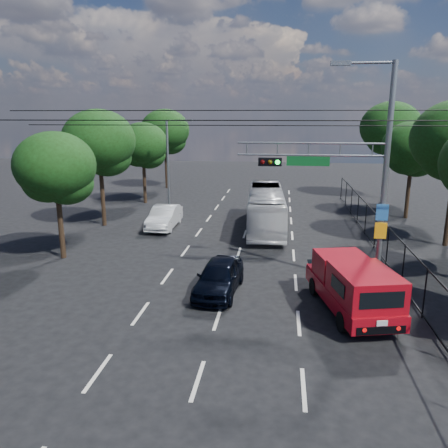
% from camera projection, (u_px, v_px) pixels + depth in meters
% --- Properties ---
extents(ground, '(120.00, 120.00, 0.00)m').
position_uv_depth(ground, '(198.00, 380.00, 12.52)').
color(ground, black).
rests_on(ground, ground).
extents(lane_markings, '(6.12, 38.00, 0.01)m').
position_uv_depth(lane_markings, '(242.00, 243.00, 25.98)').
color(lane_markings, beige).
rests_on(lane_markings, ground).
extents(signal_mast, '(6.43, 0.39, 9.50)m').
position_uv_depth(signal_mast, '(356.00, 168.00, 18.26)').
color(signal_mast, slate).
rests_on(signal_mast, ground).
extents(streetlight_left, '(2.09, 0.22, 7.08)m').
position_uv_depth(streetlight_left, '(170.00, 161.00, 33.52)').
color(streetlight_left, slate).
rests_on(streetlight_left, ground).
extents(utility_wires, '(22.00, 5.04, 0.74)m').
position_uv_depth(utility_wires, '(233.00, 119.00, 19.25)').
color(utility_wires, black).
rests_on(utility_wires, ground).
extents(fence_right, '(0.06, 34.03, 2.00)m').
position_uv_depth(fence_right, '(382.00, 239.00, 23.01)').
color(fence_right, black).
rests_on(fence_right, ground).
extents(tree_right_d, '(4.32, 4.32, 7.02)m').
position_uv_depth(tree_right_d, '(412.00, 152.00, 31.07)').
color(tree_right_d, black).
rests_on(tree_right_d, ground).
extents(tree_right_e, '(5.28, 5.28, 8.58)m').
position_uv_depth(tree_right_e, '(390.00, 132.00, 38.47)').
color(tree_right_e, black).
rests_on(tree_right_e, ground).
extents(tree_left_b, '(4.08, 4.08, 6.63)m').
position_uv_depth(tree_left_b, '(56.00, 172.00, 22.21)').
color(tree_left_b, black).
rests_on(tree_left_b, ground).
extents(tree_left_c, '(4.80, 4.80, 7.80)m').
position_uv_depth(tree_left_c, '(100.00, 146.00, 28.82)').
color(tree_left_c, black).
rests_on(tree_left_c, ground).
extents(tree_left_d, '(4.20, 4.20, 6.83)m').
position_uv_depth(tree_left_d, '(143.00, 148.00, 36.62)').
color(tree_left_d, black).
rests_on(tree_left_d, ground).
extents(tree_left_e, '(4.92, 4.92, 7.99)m').
position_uv_depth(tree_left_e, '(165.00, 134.00, 44.14)').
color(tree_left_e, black).
rests_on(tree_left_e, ground).
extents(red_pickup, '(3.18, 5.81, 2.06)m').
position_uv_depth(red_pickup, '(352.00, 285.00, 16.64)').
color(red_pickup, black).
rests_on(red_pickup, ground).
extents(navy_hatchback, '(2.00, 4.29, 1.42)m').
position_uv_depth(navy_hatchback, '(219.00, 277.00, 18.57)').
color(navy_hatchback, black).
rests_on(navy_hatchback, ground).
extents(white_bus, '(2.79, 9.86, 2.72)m').
position_uv_depth(white_bus, '(266.00, 208.00, 28.98)').
color(white_bus, silver).
rests_on(white_bus, ground).
extents(white_van, '(1.60, 4.50, 1.48)m').
position_uv_depth(white_van, '(164.00, 217.00, 29.27)').
color(white_van, silver).
rests_on(white_van, ground).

